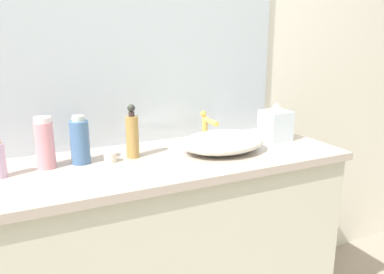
{
  "coord_description": "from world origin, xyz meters",
  "views": [
    {
      "loc": [
        -0.41,
        -0.96,
        1.38
      ],
      "look_at": [
        0.24,
        0.4,
        0.98
      ],
      "focal_mm": 35.98,
      "sensor_mm": 36.0,
      "label": 1
    }
  ],
  "objects_px": {
    "candle_jar": "(110,157)",
    "tissue_box": "(276,124)",
    "sink_basin": "(223,142)",
    "spray_can": "(45,143)",
    "perfume_bottle": "(80,141)",
    "soap_dispenser": "(132,135)"
  },
  "relations": [
    {
      "from": "perfume_bottle",
      "to": "tissue_box",
      "type": "distance_m",
      "value": 0.89
    },
    {
      "from": "sink_basin",
      "to": "perfume_bottle",
      "type": "height_order",
      "value": "perfume_bottle"
    },
    {
      "from": "sink_basin",
      "to": "spray_can",
      "type": "relative_size",
      "value": 1.92
    },
    {
      "from": "sink_basin",
      "to": "perfume_bottle",
      "type": "xyz_separation_m",
      "value": [
        -0.57,
        0.11,
        0.04
      ]
    },
    {
      "from": "spray_can",
      "to": "sink_basin",
      "type": "bearing_deg",
      "value": -8.73
    },
    {
      "from": "tissue_box",
      "to": "candle_jar",
      "type": "height_order",
      "value": "tissue_box"
    },
    {
      "from": "soap_dispenser",
      "to": "candle_jar",
      "type": "distance_m",
      "value": 0.13
    },
    {
      "from": "spray_can",
      "to": "tissue_box",
      "type": "bearing_deg",
      "value": -2.68
    },
    {
      "from": "sink_basin",
      "to": "perfume_bottle",
      "type": "distance_m",
      "value": 0.58
    },
    {
      "from": "soap_dispenser",
      "to": "spray_can",
      "type": "xyz_separation_m",
      "value": [
        -0.33,
        0.01,
        0.0
      ]
    },
    {
      "from": "candle_jar",
      "to": "tissue_box",
      "type": "bearing_deg",
      "value": -0.9
    },
    {
      "from": "perfume_bottle",
      "to": "candle_jar",
      "type": "height_order",
      "value": "perfume_bottle"
    },
    {
      "from": "soap_dispenser",
      "to": "candle_jar",
      "type": "xyz_separation_m",
      "value": [
        -0.1,
        -0.02,
        -0.07
      ]
    },
    {
      "from": "sink_basin",
      "to": "tissue_box",
      "type": "relative_size",
      "value": 2.07
    },
    {
      "from": "candle_jar",
      "to": "spray_can",
      "type": "bearing_deg",
      "value": 171.35
    },
    {
      "from": "candle_jar",
      "to": "sink_basin",
      "type": "bearing_deg",
      "value": -8.77
    },
    {
      "from": "spray_can",
      "to": "tissue_box",
      "type": "distance_m",
      "value": 1.01
    },
    {
      "from": "perfume_bottle",
      "to": "tissue_box",
      "type": "relative_size",
      "value": 1.04
    },
    {
      "from": "tissue_box",
      "to": "spray_can",
      "type": "bearing_deg",
      "value": 177.32
    },
    {
      "from": "perfume_bottle",
      "to": "spray_can",
      "type": "distance_m",
      "value": 0.13
    },
    {
      "from": "soap_dispenser",
      "to": "candle_jar",
      "type": "relative_size",
      "value": 4.42
    },
    {
      "from": "soap_dispenser",
      "to": "tissue_box",
      "type": "xyz_separation_m",
      "value": [
        0.68,
        -0.03,
        -0.02
      ]
    }
  ]
}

